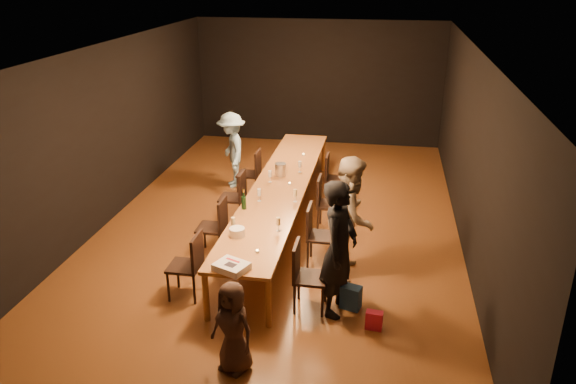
% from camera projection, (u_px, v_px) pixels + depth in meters
% --- Properties ---
extents(ground, '(10.00, 10.00, 0.00)m').
position_uv_depth(ground, '(281.00, 225.00, 9.72)').
color(ground, '#4B2312').
rests_on(ground, ground).
extents(room_shell, '(6.04, 10.04, 3.02)m').
position_uv_depth(room_shell, '(280.00, 107.00, 8.93)').
color(room_shell, black).
rests_on(room_shell, ground).
extents(table, '(0.90, 6.00, 0.75)m').
position_uv_depth(table, '(280.00, 188.00, 9.45)').
color(table, '#9A5E2C').
rests_on(table, ground).
extents(chair_right_0, '(0.42, 0.42, 0.93)m').
position_uv_depth(chair_right_0, '(311.00, 277.00, 7.21)').
color(chair_right_0, black).
rests_on(chair_right_0, ground).
extents(chair_right_1, '(0.42, 0.42, 0.93)m').
position_uv_depth(chair_right_1, '(322.00, 236.00, 8.31)').
color(chair_right_1, black).
rests_on(chair_right_1, ground).
extents(chair_right_2, '(0.42, 0.42, 0.93)m').
position_uv_depth(chair_right_2, '(330.00, 204.00, 9.40)').
color(chair_right_2, black).
rests_on(chair_right_2, ground).
extents(chair_right_3, '(0.42, 0.42, 0.93)m').
position_uv_depth(chair_right_3, '(337.00, 179.00, 10.50)').
color(chair_right_3, black).
rests_on(chair_right_3, ground).
extents(chair_left_0, '(0.42, 0.42, 0.93)m').
position_uv_depth(chair_left_0, '(185.00, 265.00, 7.49)').
color(chair_left_0, black).
rests_on(chair_left_0, ground).
extents(chair_left_1, '(0.42, 0.42, 0.93)m').
position_uv_depth(chair_left_1, '(211.00, 227.00, 8.58)').
color(chair_left_1, black).
rests_on(chair_left_1, ground).
extents(chair_left_2, '(0.42, 0.42, 0.93)m').
position_uv_depth(chair_left_2, '(232.00, 197.00, 9.68)').
color(chair_left_2, black).
rests_on(chair_left_2, ground).
extents(chair_left_3, '(0.42, 0.42, 0.93)m').
position_uv_depth(chair_left_3, '(249.00, 173.00, 10.77)').
color(chair_left_3, black).
rests_on(chair_left_3, ground).
extents(woman_birthday, '(0.58, 0.74, 1.81)m').
position_uv_depth(woman_birthday, '(339.00, 249.00, 7.00)').
color(woman_birthday, black).
rests_on(woman_birthday, ground).
extents(woman_tan, '(0.76, 0.93, 1.77)m').
position_uv_depth(woman_tan, '(352.00, 216.00, 7.94)').
color(woman_tan, tan).
rests_on(woman_tan, ground).
extents(man_blue, '(0.92, 1.13, 1.52)m').
position_uv_depth(man_blue, '(232.00, 150.00, 11.16)').
color(man_blue, '#92C0E1').
rests_on(man_blue, ground).
extents(child, '(0.62, 0.53, 1.08)m').
position_uv_depth(child, '(233.00, 327.00, 6.09)').
color(child, '#3C2921').
rests_on(child, ground).
extents(gift_bag_red, '(0.22, 0.13, 0.24)m').
position_uv_depth(gift_bag_red, '(374.00, 320.00, 6.92)').
color(gift_bag_red, '#D92048').
rests_on(gift_bag_red, ground).
extents(gift_bag_blue, '(0.29, 0.23, 0.32)m').
position_uv_depth(gift_bag_blue, '(351.00, 297.00, 7.33)').
color(gift_bag_blue, '#24549C').
rests_on(gift_bag_blue, ground).
extents(birthday_cake, '(0.48, 0.44, 0.09)m').
position_uv_depth(birthday_cake, '(231.00, 267.00, 6.80)').
color(birthday_cake, white).
rests_on(birthday_cake, table).
extents(plate_stack, '(0.28, 0.28, 0.12)m').
position_uv_depth(plate_stack, '(237.00, 232.00, 7.64)').
color(plate_stack, white).
rests_on(plate_stack, table).
extents(champagne_bottle, '(0.09, 0.09, 0.31)m').
position_uv_depth(champagne_bottle, '(244.00, 199.00, 8.46)').
color(champagne_bottle, black).
rests_on(champagne_bottle, table).
extents(ice_bucket, '(0.25, 0.25, 0.22)m').
position_uv_depth(ice_bucket, '(281.00, 169.00, 9.81)').
color(ice_bucket, silver).
rests_on(ice_bucket, table).
extents(wineglass_0, '(0.06, 0.06, 0.21)m').
position_uv_depth(wineglass_0, '(233.00, 224.00, 7.77)').
color(wineglass_0, beige).
rests_on(wineglass_0, table).
extents(wineglass_1, '(0.06, 0.06, 0.21)m').
position_uv_depth(wineglass_1, '(278.00, 224.00, 7.77)').
color(wineglass_1, beige).
rests_on(wineglass_1, table).
extents(wineglass_2, '(0.06, 0.06, 0.21)m').
position_uv_depth(wineglass_2, '(259.00, 195.00, 8.75)').
color(wineglass_2, silver).
rests_on(wineglass_2, table).
extents(wineglass_3, '(0.06, 0.06, 0.21)m').
position_uv_depth(wineglass_3, '(295.00, 196.00, 8.73)').
color(wineglass_3, beige).
rests_on(wineglass_3, table).
extents(wineglass_4, '(0.06, 0.06, 0.21)m').
position_uv_depth(wineglass_4, '(270.00, 176.00, 9.51)').
color(wineglass_4, silver).
rests_on(wineglass_4, table).
extents(wineglass_5, '(0.06, 0.06, 0.21)m').
position_uv_depth(wineglass_5, '(300.00, 167.00, 9.97)').
color(wineglass_5, silver).
rests_on(wineglass_5, table).
extents(tealight_near, '(0.05, 0.05, 0.03)m').
position_uv_depth(tealight_near, '(257.00, 251.00, 7.22)').
color(tealight_near, '#B2B7B2').
rests_on(tealight_near, table).
extents(tealight_mid, '(0.05, 0.05, 0.03)m').
position_uv_depth(tealight_mid, '(290.00, 184.00, 9.44)').
color(tealight_mid, '#B2B7B2').
rests_on(tealight_mid, table).
extents(tealight_far, '(0.05, 0.05, 0.03)m').
position_uv_depth(tealight_far, '(303.00, 155.00, 10.87)').
color(tealight_far, '#B2B7B2').
rests_on(tealight_far, table).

